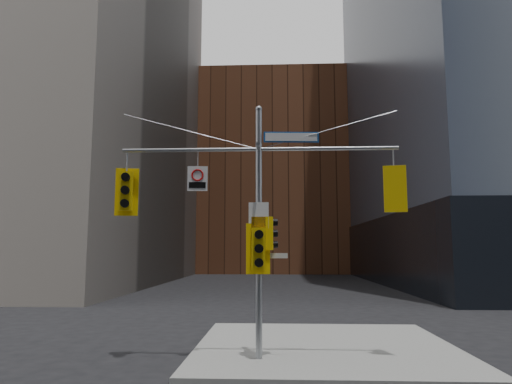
# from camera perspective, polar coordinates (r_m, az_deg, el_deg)

# --- Properties ---
(sidewalk_corner) EXTENTS (8.00, 8.00, 0.15)m
(sidewalk_corner) POSITION_cam_1_polar(r_m,az_deg,el_deg) (15.31, 8.60, -18.58)
(sidewalk_corner) COLOR gray
(sidewalk_corner) RESTS_ON ground
(brick_midrise) EXTENTS (26.00, 20.00, 28.00)m
(brick_midrise) POSITION_cam_1_polar(r_m,az_deg,el_deg) (69.79, 2.16, 1.74)
(brick_midrise) COLOR brown
(brick_midrise) RESTS_ON ground
(signal_assembly) EXTENTS (8.00, 0.80, 7.30)m
(signal_assembly) POSITION_cam_1_polar(r_m,az_deg,el_deg) (13.00, 0.35, -1.46)
(signal_assembly) COLOR #909398
(signal_assembly) RESTS_ON ground
(traffic_light_west_arm) EXTENTS (0.67, 0.60, 1.41)m
(traffic_light_west_arm) POSITION_cam_1_polar(r_m,az_deg,el_deg) (13.76, -15.94, 0.11)
(traffic_light_west_arm) COLOR yellow
(traffic_light_west_arm) RESTS_ON ground
(traffic_light_east_arm) EXTENTS (0.63, 0.55, 1.32)m
(traffic_light_east_arm) POSITION_cam_1_polar(r_m,az_deg,el_deg) (13.46, 16.93, 0.30)
(traffic_light_east_arm) COLOR yellow
(traffic_light_east_arm) RESTS_ON ground
(traffic_light_pole_side) EXTENTS (0.39, 0.33, 0.94)m
(traffic_light_pole_side) POSITION_cam_1_polar(r_m,az_deg,el_deg) (12.95, 1.77, -5.20)
(traffic_light_pole_side) COLOR yellow
(traffic_light_pole_side) RESTS_ON ground
(traffic_light_pole_front) EXTENTS (0.68, 0.57, 1.41)m
(traffic_light_pole_front) POSITION_cam_1_polar(r_m,az_deg,el_deg) (12.67, 0.31, -7.09)
(traffic_light_pole_front) COLOR yellow
(traffic_light_pole_front) RESTS_ON ground
(street_sign_blade) EXTENTS (1.60, 0.14, 0.31)m
(street_sign_blade) POSITION_cam_1_polar(r_m,az_deg,el_deg) (13.34, 4.43, 6.86)
(street_sign_blade) COLOR #11499E
(street_sign_blade) RESTS_ON ground
(regulatory_sign_arm) EXTENTS (0.58, 0.10, 0.72)m
(regulatory_sign_arm) POSITION_cam_1_polar(r_m,az_deg,el_deg) (13.27, -7.33, 1.78)
(regulatory_sign_arm) COLOR silver
(regulatory_sign_arm) RESTS_ON ground
(regulatory_sign_pole) EXTENTS (0.57, 0.07, 0.74)m
(regulatory_sign_pole) POSITION_cam_1_polar(r_m,az_deg,el_deg) (12.86, 0.33, -3.03)
(regulatory_sign_pole) COLOR silver
(regulatory_sign_pole) RESTS_ON ground
(street_blade_ew) EXTENTS (0.72, 0.13, 0.14)m
(street_blade_ew) POSITION_cam_1_polar(r_m,az_deg,el_deg) (12.93, 2.37, -7.96)
(street_blade_ew) COLOR silver
(street_blade_ew) RESTS_ON ground
(street_blade_ns) EXTENTS (0.09, 0.70, 0.14)m
(street_blade_ns) POSITION_cam_1_polar(r_m,az_deg,el_deg) (13.40, 0.44, -8.84)
(street_blade_ns) COLOR #145926
(street_blade_ns) RESTS_ON ground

